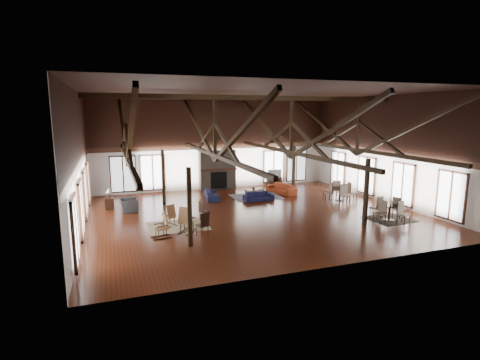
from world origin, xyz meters
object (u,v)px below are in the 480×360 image
object	(u,v)px
sofa_orange	(281,188)
sofa_navy_left	(212,195)
cafe_table_near	(389,210)
cafe_table_far	(340,192)
coffee_table	(254,190)
armchair	(129,205)
tv_console	(274,181)
sofa_navy_front	(258,196)

from	to	relation	value
sofa_orange	sofa_navy_left	bearing A→B (deg)	-107.69
sofa_orange	cafe_table_near	xyz separation A→B (m)	(2.16, -7.26, 0.21)
sofa_navy_left	cafe_table_far	distance (m)	7.50
coffee_table	armchair	size ratio (longest dim) A/B	1.28
coffee_table	tv_console	bearing A→B (deg)	27.75
armchair	sofa_orange	bearing A→B (deg)	-83.44
sofa_navy_left	sofa_orange	xyz separation A→B (m)	(4.60, 0.14, 0.03)
sofa_navy_front	coffee_table	size ratio (longest dim) A/B	1.35
armchair	tv_console	world-z (taller)	armchair
coffee_table	cafe_table_near	distance (m)	8.12
sofa_navy_front	tv_console	bearing A→B (deg)	53.53
sofa_navy_left	cafe_table_far	xyz separation A→B (m)	(6.96, -2.78, 0.25)
sofa_navy_front	sofa_navy_left	bearing A→B (deg)	150.60
sofa_navy_front	tv_console	size ratio (longest dim) A/B	1.60
cafe_table_near	cafe_table_far	bearing A→B (deg)	87.31
sofa_navy_left	cafe_table_far	bearing A→B (deg)	-103.93
tv_console	sofa_navy_front	bearing A→B (deg)	-124.85
armchair	sofa_navy_left	bearing A→B (deg)	-76.99
sofa_orange	armchair	distance (m)	9.52
sofa_navy_front	cafe_table_far	world-z (taller)	cafe_table_far
cafe_table_far	armchair	bearing A→B (deg)	172.88
coffee_table	sofa_navy_front	bearing A→B (deg)	-119.22
sofa_orange	tv_console	bearing A→B (deg)	145.57
sofa_navy_left	cafe_table_near	world-z (taller)	cafe_table_near
sofa_orange	armchair	bearing A→B (deg)	-100.69
cafe_table_near	armchair	bearing A→B (deg)	153.32
sofa_orange	armchair	size ratio (longest dim) A/B	2.04
cafe_table_far	coffee_table	bearing A→B (deg)	148.56
sofa_navy_front	sofa_orange	world-z (taller)	sofa_orange
sofa_navy_front	armchair	world-z (taller)	armchair
coffee_table	cafe_table_near	world-z (taller)	cafe_table_near
armchair	cafe_table_far	size ratio (longest dim) A/B	0.50
sofa_navy_front	tv_console	xyz separation A→B (m)	(2.87, 4.12, 0.02)
sofa_orange	cafe_table_far	world-z (taller)	cafe_table_far
coffee_table	tv_console	distance (m)	4.00
coffee_table	sofa_navy_left	bearing A→B (deg)	157.04
sofa_navy_front	sofa_orange	bearing A→B (deg)	32.01
sofa_navy_front	sofa_orange	size ratio (longest dim) A/B	0.84
cafe_table_far	tv_console	distance (m)	5.85
sofa_orange	tv_console	size ratio (longest dim) A/B	1.90
cafe_table_near	cafe_table_far	world-z (taller)	cafe_table_far
sofa_navy_front	cafe_table_far	xyz separation A→B (m)	(4.51, -1.49, 0.26)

